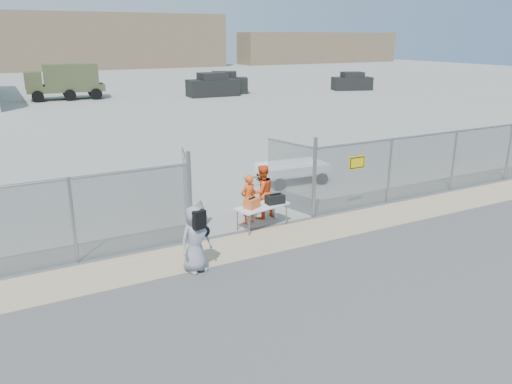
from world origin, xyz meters
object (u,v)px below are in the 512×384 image
security_worker_right (262,192)px  utility_trailer (292,172)px  security_worker_left (248,199)px  visitor (195,239)px  folding_table (262,216)px

security_worker_right → utility_trailer: 4.07m
security_worker_left → security_worker_right: size_ratio=0.90×
visitor → utility_trailer: size_ratio=0.49×
security_worker_right → utility_trailer: size_ratio=0.51×
folding_table → utility_trailer: (3.23, 3.57, 0.06)m
visitor → folding_table: bearing=19.8°
security_worker_left → visitor: 3.37m
visitor → security_worker_right: bearing=25.6°
security_worker_left → utility_trailer: 4.63m
folding_table → visitor: (-2.74, -1.74, 0.47)m
security_worker_left → security_worker_right: security_worker_right is taller
security_worker_left → utility_trailer: size_ratio=0.46×
security_worker_right → visitor: bearing=29.2°
security_worker_left → folding_table: bearing=98.9°
folding_table → utility_trailer: bearing=35.8°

